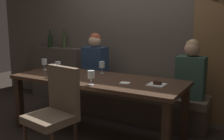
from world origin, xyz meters
TOP-DOWN VIEW (x-y plane):
  - ground at (0.00, 0.00)m, footprint 9.00×9.00m
  - back_wall_tiled at (0.00, 1.22)m, footprint 6.00×0.12m
  - back_counter at (-1.55, 1.04)m, footprint 1.10×0.28m
  - dining_table at (0.00, 0.00)m, footprint 2.20×0.84m
  - banquette_bench at (0.00, 0.70)m, footprint 2.50×0.44m
  - chair_near_side at (-0.05, -0.72)m, footprint 0.51×0.51m
  - diner_redhead at (-0.50, 0.72)m, footprint 0.36×0.24m
  - diner_bearded at (1.00, 0.70)m, footprint 0.36×0.24m
  - wine_bottle_dark_red at (-1.71, 1.04)m, footprint 0.08×0.08m
  - wine_bottle_pale_label at (-1.40, 1.07)m, footprint 0.08×0.08m
  - wine_glass_near_right at (-0.51, -0.23)m, footprint 0.08×0.08m
  - wine_glass_end_right at (0.14, -0.34)m, footprint 0.08×0.08m
  - wine_glass_center_front at (-0.95, 0.07)m, footprint 0.08×0.08m
  - wine_glass_center_back at (-0.10, 0.28)m, footprint 0.08×0.08m
  - wine_glass_end_left at (-0.62, -0.01)m, footprint 0.08×0.08m
  - dessert_plate at (0.78, 0.02)m, footprint 0.19×0.19m
  - folded_napkin at (0.43, -0.08)m, footprint 0.13×0.12m

SIDE VIEW (x-z plane):
  - ground at x=0.00m, z-range 0.00..0.00m
  - banquette_bench at x=0.00m, z-range 0.00..0.45m
  - back_counter at x=-1.55m, z-range 0.00..0.95m
  - chair_near_side at x=-0.05m, z-range 0.07..1.05m
  - dining_table at x=0.00m, z-range 0.28..1.02m
  - folded_napkin at x=0.43m, z-range 0.74..0.75m
  - dessert_plate at x=0.78m, z-range 0.73..0.78m
  - diner_bearded at x=1.00m, z-range 0.43..1.20m
  - diner_redhead at x=-0.50m, z-range 0.43..1.24m
  - wine_glass_near_right at x=-0.51m, z-range 0.77..0.93m
  - wine_glass_end_right at x=0.14m, z-range 0.77..0.94m
  - wine_glass_center_front at x=-0.95m, z-range 0.77..0.94m
  - wine_glass_center_back at x=-0.10m, z-range 0.77..0.94m
  - wine_glass_end_left at x=-0.62m, z-range 0.77..0.94m
  - wine_bottle_dark_red at x=-1.71m, z-range 0.91..1.23m
  - wine_bottle_pale_label at x=-1.40m, z-range 0.91..1.23m
  - back_wall_tiled at x=0.00m, z-range 0.00..3.00m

